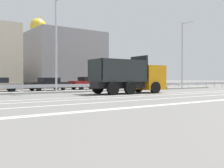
{
  "coord_description": "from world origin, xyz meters",
  "views": [
    {
      "loc": [
        -14.41,
        -20.41,
        1.31
      ],
      "look_at": [
        0.11,
        -0.25,
        0.81
      ],
      "focal_mm": 42.0,
      "sensor_mm": 36.0,
      "label": 1
    }
  ],
  "objects_px": {
    "dump_truck": "(136,79)",
    "church_tower": "(38,52)",
    "median_road_sign": "(132,78)",
    "street_lamp_2": "(183,52)",
    "street_lamp_1": "(57,40)",
    "parked_car_5": "(86,83)",
    "parked_car_6": "(119,83)",
    "parked_car_4": "(48,84)"
  },
  "relations": [
    {
      "from": "median_road_sign",
      "to": "street_lamp_1",
      "type": "height_order",
      "value": "street_lamp_1"
    },
    {
      "from": "dump_truck",
      "to": "parked_car_6",
      "type": "xyz_separation_m",
      "value": [
        5.61,
        9.97,
        -0.55
      ]
    },
    {
      "from": "dump_truck",
      "to": "parked_car_6",
      "type": "distance_m",
      "value": 11.45
    },
    {
      "from": "median_road_sign",
      "to": "parked_car_4",
      "type": "relative_size",
      "value": 0.54
    },
    {
      "from": "parked_car_6",
      "to": "parked_car_4",
      "type": "bearing_deg",
      "value": -83.92
    },
    {
      "from": "street_lamp_1",
      "to": "median_road_sign",
      "type": "bearing_deg",
      "value": 0.46
    },
    {
      "from": "street_lamp_1",
      "to": "church_tower",
      "type": "relative_size",
      "value": 0.59
    },
    {
      "from": "parked_car_4",
      "to": "street_lamp_2",
      "type": "bearing_deg",
      "value": -111.84
    },
    {
      "from": "street_lamp_2",
      "to": "parked_car_4",
      "type": "relative_size",
      "value": 1.8
    },
    {
      "from": "parked_car_5",
      "to": "parked_car_6",
      "type": "xyz_separation_m",
      "value": [
        5.01,
        -0.03,
        -0.03
      ]
    },
    {
      "from": "parked_car_4",
      "to": "church_tower",
      "type": "distance_m",
      "value": 27.11
    },
    {
      "from": "parked_car_5",
      "to": "parked_car_6",
      "type": "distance_m",
      "value": 5.01
    },
    {
      "from": "street_lamp_2",
      "to": "church_tower",
      "type": "relative_size",
      "value": 0.59
    },
    {
      "from": "street_lamp_2",
      "to": "parked_car_5",
      "type": "distance_m",
      "value": 13.18
    },
    {
      "from": "street_lamp_1",
      "to": "parked_car_6",
      "type": "xyz_separation_m",
      "value": [
        11.27,
        5.51,
        -4.09
      ]
    },
    {
      "from": "church_tower",
      "to": "parked_car_4",
      "type": "bearing_deg",
      "value": -107.79
    },
    {
      "from": "dump_truck",
      "to": "median_road_sign",
      "type": "bearing_deg",
      "value": 147.16
    },
    {
      "from": "street_lamp_2",
      "to": "church_tower",
      "type": "height_order",
      "value": "church_tower"
    },
    {
      "from": "parked_car_6",
      "to": "church_tower",
      "type": "height_order",
      "value": "church_tower"
    },
    {
      "from": "parked_car_5",
      "to": "church_tower",
      "type": "distance_m",
      "value": 25.8
    },
    {
      "from": "median_road_sign",
      "to": "church_tower",
      "type": "height_order",
      "value": "church_tower"
    },
    {
      "from": "median_road_sign",
      "to": "street_lamp_2",
      "type": "xyz_separation_m",
      "value": [
        8.55,
        -0.21,
        3.41
      ]
    },
    {
      "from": "parked_car_5",
      "to": "street_lamp_2",
      "type": "bearing_deg",
      "value": -118.31
    },
    {
      "from": "street_lamp_1",
      "to": "parked_car_5",
      "type": "relative_size",
      "value": 2.15
    },
    {
      "from": "street_lamp_2",
      "to": "parked_car_5",
      "type": "height_order",
      "value": "street_lamp_2"
    },
    {
      "from": "median_road_sign",
      "to": "parked_car_5",
      "type": "xyz_separation_m",
      "value": [
        -2.65,
        5.47,
        -0.6
      ]
    },
    {
      "from": "dump_truck",
      "to": "church_tower",
      "type": "xyz_separation_m",
      "value": [
        3.66,
        34.91,
        5.45
      ]
    },
    {
      "from": "street_lamp_1",
      "to": "street_lamp_2",
      "type": "relative_size",
      "value": 1.0
    },
    {
      "from": "median_road_sign",
      "to": "street_lamp_1",
      "type": "distance_m",
      "value": 9.55
    },
    {
      "from": "median_road_sign",
      "to": "parked_car_5",
      "type": "relative_size",
      "value": 0.64
    },
    {
      "from": "median_road_sign",
      "to": "parked_car_5",
      "type": "distance_m",
      "value": 6.1
    },
    {
      "from": "parked_car_4",
      "to": "parked_car_6",
      "type": "height_order",
      "value": "parked_car_6"
    },
    {
      "from": "parked_car_6",
      "to": "parked_car_5",
      "type": "bearing_deg",
      "value": -85.55
    },
    {
      "from": "street_lamp_2",
      "to": "church_tower",
      "type": "bearing_deg",
      "value": 104.89
    },
    {
      "from": "dump_truck",
      "to": "parked_car_4",
      "type": "relative_size",
      "value": 1.48
    },
    {
      "from": "dump_truck",
      "to": "street_lamp_2",
      "type": "height_order",
      "value": "street_lamp_2"
    },
    {
      "from": "parked_car_6",
      "to": "church_tower",
      "type": "distance_m",
      "value": 25.72
    },
    {
      "from": "street_lamp_2",
      "to": "church_tower",
      "type": "xyz_separation_m",
      "value": [
        -8.13,
        30.59,
        1.95
      ]
    },
    {
      "from": "parked_car_5",
      "to": "parked_car_6",
      "type": "bearing_deg",
      "value": -91.73
    },
    {
      "from": "parked_car_4",
      "to": "parked_car_5",
      "type": "xyz_separation_m",
      "value": [
        5.01,
        0.26,
        0.04
      ]
    },
    {
      "from": "street_lamp_1",
      "to": "church_tower",
      "type": "distance_m",
      "value": 31.9
    },
    {
      "from": "street_lamp_2",
      "to": "parked_car_4",
      "type": "bearing_deg",
      "value": 161.52
    }
  ]
}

